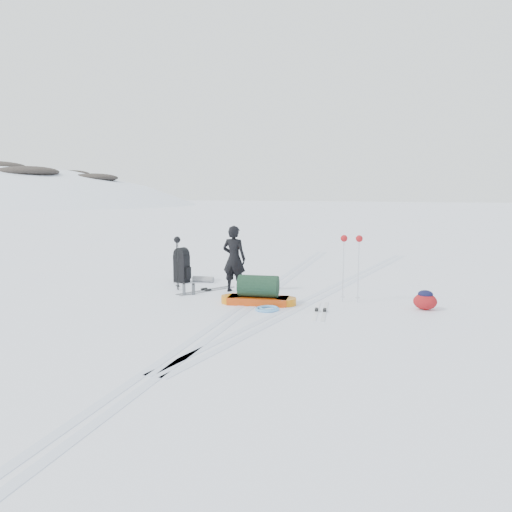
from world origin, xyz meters
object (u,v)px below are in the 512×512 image
object	(u,v)px
skier	(234,259)
ski_poles_black	(177,246)
pulk_sled	(258,293)
expedition_rucksack	(184,266)

from	to	relation	value
skier	ski_poles_black	size ratio (longest dim) A/B	1.21
ski_poles_black	skier	bearing A→B (deg)	-4.83
pulk_sled	ski_poles_black	bearing A→B (deg)	153.46
skier	pulk_sled	xyz separation A→B (m)	(1.01, -1.03, -0.56)
skier	expedition_rucksack	distance (m)	1.89
skier	pulk_sled	world-z (taller)	skier
pulk_sled	ski_poles_black	size ratio (longest dim) A/B	1.28
expedition_rucksack	pulk_sled	bearing A→B (deg)	-20.80
skier	expedition_rucksack	world-z (taller)	skier
skier	ski_poles_black	distance (m)	1.44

